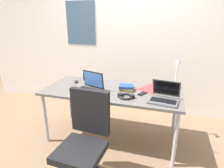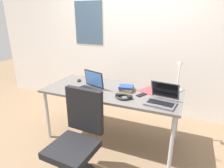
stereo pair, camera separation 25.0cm
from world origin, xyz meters
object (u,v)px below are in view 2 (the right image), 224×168
Objects in this scene: headphones at (124,97)px; coffee_mug at (89,76)px; pill_bottle at (159,93)px; laptop_mid_desk at (162,99)px; office_chair at (77,146)px; laptop_by_keyboard at (89,87)px; book_stack at (127,88)px; computer_mouse at (79,80)px; paper_folder_by_keyboard at (152,90)px; desk_lamp at (179,77)px; cell_phone at (141,95)px.

coffee_mug reaches higher than headphones.
pill_bottle is 1.17m from coffee_mug.
laptop_mid_desk is 3.16× the size of coffee_mug.
coffee_mug is 1.28m from office_chair.
laptop_by_keyboard reaches higher than book_stack.
book_stack is 0.21× the size of office_chair.
pill_bottle is (1.21, -0.10, 0.02)m from computer_mouse.
book_stack reaches higher than paper_folder_by_keyboard.
paper_folder_by_keyboard is at bearing 22.06° from laptop_by_keyboard.
laptop_by_keyboard reaches higher than laptop_mid_desk.
headphones is 0.46m from paper_folder_by_keyboard.
book_stack is (0.46, 0.16, -0.02)m from laptop_by_keyboard.
pill_bottle is (-0.19, -0.24, -0.16)m from desk_lamp.
headphones is 0.24m from book_stack.
headphones reaches higher than paper_folder_by_keyboard.
laptop_mid_desk is 3.72× the size of computer_mouse.
laptop_mid_desk is 0.44m from headphones.
office_chair reaches higher than pill_bottle.
coffee_mug is (-1.32, 0.04, -0.15)m from desk_lamp.
desk_lamp is 1.12× the size of laptop_mid_desk.
desk_lamp is 1.15m from laptop_by_keyboard.
office_chair is (-0.85, -1.09, -0.54)m from desk_lamp.
office_chair is at bearing -138.91° from laptop_mid_desk.
pill_bottle is 0.38× the size of book_stack.
pill_bottle is at bearing 46.59° from cell_phone.
desk_lamp is at bearing 21.48° from book_stack.
desk_lamp is 2.94× the size of cell_phone.
cell_phone is at bearing 43.55° from headphones.
laptop_by_keyboard is 0.41× the size of office_chair.
desk_lamp is 1.33m from coffee_mug.
laptop_mid_desk is 0.30m from cell_phone.
cell_phone is 0.14× the size of office_chair.
laptop_by_keyboard is 0.49m from book_stack.
coffee_mug is at bearing 145.50° from headphones.
book_stack is at bearing 179.93° from pill_bottle.
pill_bottle is (0.38, 0.24, 0.03)m from headphones.
desk_lamp is 0.49m from laptop_mid_desk.
cell_phone is 0.97m from office_chair.
laptop_mid_desk is 1.74× the size of book_stack.
computer_mouse is 0.45× the size of headphones.
headphones is at bearing -79.59° from book_stack.
coffee_mug is (-0.93, 0.36, 0.04)m from cell_phone.
coffee_mug is at bearing 172.32° from paper_folder_by_keyboard.
computer_mouse is 1.22× the size of pill_bottle.
cell_phone is at bearing -19.01° from book_stack.
laptop_mid_desk is 0.90× the size of laptop_by_keyboard.
cell_phone is at bearing -21.04° from coffee_mug.
desk_lamp is 1.41m from computer_mouse.
computer_mouse is 1.14m from office_chair.
paper_folder_by_keyboard is (0.30, 0.15, -0.03)m from book_stack.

